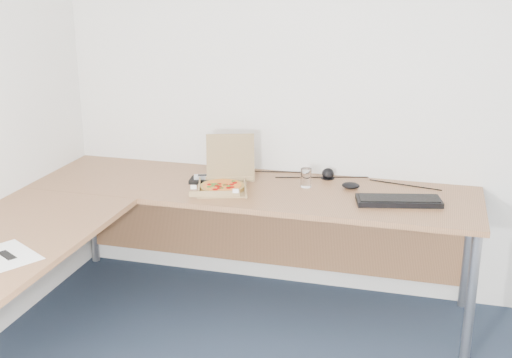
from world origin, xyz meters
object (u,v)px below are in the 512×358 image
(drinking_glass, at_px, (306,178))
(desk, at_px, (171,213))
(wallet, at_px, (202,180))
(pizza_box, at_px, (223,184))
(keyboard, at_px, (399,201))

(drinking_glass, bearing_deg, desk, -139.91)
(wallet, bearing_deg, pizza_box, -37.52)
(desk, height_order, keyboard, keyboard)
(drinking_glass, height_order, keyboard, drinking_glass)
(pizza_box, relative_size, drinking_glass, 2.98)
(drinking_glass, height_order, wallet, drinking_glass)
(pizza_box, xyz_separation_m, drinking_glass, (0.44, 0.17, 0.02))
(desk, relative_size, drinking_glass, 23.35)
(keyboard, bearing_deg, drinking_glass, 151.59)
(desk, distance_m, pizza_box, 0.39)
(pizza_box, distance_m, wallet, 0.19)
(pizza_box, bearing_deg, desk, -134.94)
(desk, xyz_separation_m, drinking_glass, (0.61, 0.51, 0.08))
(keyboard, height_order, wallet, keyboard)
(pizza_box, bearing_deg, keyboard, -17.21)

